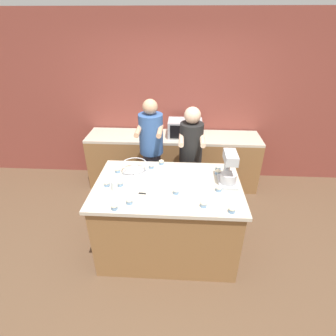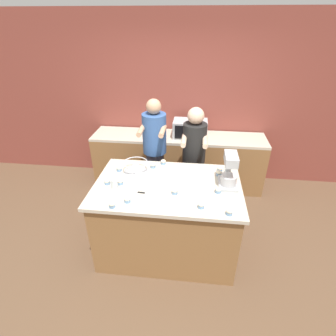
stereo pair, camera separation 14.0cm
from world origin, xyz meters
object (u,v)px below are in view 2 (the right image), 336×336
Objects in this scene: baking_tray at (171,177)px; cupcake_8 at (119,169)px; microwave_oven at (190,129)px; cupcake_4 at (127,200)px; stand_mixer at (229,172)px; knife at (146,193)px; mixing_bowl at (136,167)px; cupcake_3 at (112,205)px; cupcake_9 at (201,205)px; cupcake_2 at (153,165)px; cupcake_0 at (107,182)px; cupcake_5 at (163,162)px; cupcake_1 at (220,169)px; person_right at (193,160)px; cupcake_12 at (229,212)px; person_left at (155,155)px; cupcake_6 at (120,182)px; cupcake_7 at (219,173)px; cupcake_10 at (218,190)px; drinking_glass at (114,184)px; cupcake_11 at (175,191)px.

cupcake_8 reaches higher than baking_tray.
microwave_oven is 8.23× the size of cupcake_4.
knife is (-0.86, -0.26, -0.16)m from stand_mixer.
mixing_bowl reaches higher than cupcake_3.
cupcake_2 is at bearing 129.14° from cupcake_9.
cupcake_8 is at bearing 80.34° from cupcake_0.
cupcake_2 and cupcake_5 have the same top height.
microwave_oven reaches higher than cupcake_1.
cupcake_2 is (-0.24, 0.23, 0.01)m from baking_tray.
person_right reaches higher than microwave_oven.
knife is (-0.22, -0.32, -0.02)m from baking_tray.
stand_mixer is at bearing -27.04° from cupcake_5.
person_right reaches higher than cupcake_9.
cupcake_12 is at bearing -16.52° from knife.
mixing_bowl is 0.40m from cupcake_0.
person_left is 7.57× the size of knife.
cupcake_6 is 1.00× the size of cupcake_12.
person_left is 25.78× the size of cupcake_4.
knife is at bearing -149.50° from cupcake_7.
cupcake_3 is at bearing -142.31° from cupcake_4.
person_left reaches higher than cupcake_10.
cupcake_5 is (-0.13, 0.33, 0.01)m from baking_tray.
cupcake_8 is (-0.20, -0.00, -0.04)m from mixing_bowl.
cupcake_0 is at bearing 163.68° from cupcake_9.
cupcake_8 and cupcake_9 have the same top height.
cupcake_12 is at bearing -14.60° from drinking_glass.
cupcake_0 and cupcake_5 have the same top height.
drinking_glass is (-1.22, -0.20, -0.11)m from stand_mixer.
cupcake_1 and cupcake_2 have the same top height.
cupcake_9 is (0.59, -0.72, 0.00)m from cupcake_2.
cupcake_12 is (-0.03, -0.51, -0.13)m from stand_mixer.
person_left is 25.78× the size of cupcake_0.
person_right is 24.39× the size of cupcake_6.
cupcake_11 is at bearing -99.96° from person_right.
cupcake_5 is at bearing 81.96° from knife.
mixing_bowl is 4.54× the size of cupcake_9.
cupcake_7 is (0.79, -0.09, 0.00)m from cupcake_2.
knife is at bearing 46.71° from cupcake_4.
cupcake_2 is (0.19, 0.12, -0.04)m from mixing_bowl.
person_right is 0.95m from cupcake_10.
person_right is at bearing 43.35° from cupcake_0.
cupcake_2 is at bearing 32.49° from mixing_bowl.
cupcake_4 is at bearing -118.05° from person_right.
cupcake_7 reaches higher than baking_tray.
cupcake_4 and cupcake_5 have the same top height.
cupcake_11 is at bearing -92.97° from microwave_oven.
stand_mixer is 1.11m from cupcake_4.
cupcake_0 is 1.28m from cupcake_7.
cupcake_2 is 0.73m from cupcake_4.
drinking_glass is at bearing -156.87° from cupcake_1.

